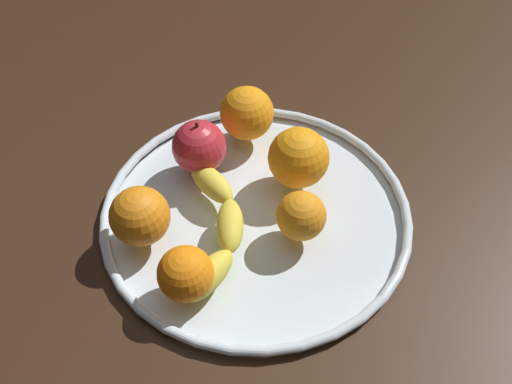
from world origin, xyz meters
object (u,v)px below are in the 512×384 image
Objects in this scene: orange_back_left at (185,274)px; apple at (199,147)px; fruit_bowl at (256,212)px; banana at (216,223)px; orange_back_right at (140,216)px; orange_front_right at (247,113)px; orange_center at (301,216)px; orange_front_left at (298,158)px.

apple is at bearing -15.15° from orange_back_left.
fruit_bowl is at bearing -148.99° from apple.
orange_back_right reaches higher than banana.
fruit_bowl is 11.33cm from apple.
orange_front_right is at bearing -58.07° from apple.
orange_center is (-4.96, -4.25, 3.90)cm from fruit_bowl.
orange_front_left reaches higher than orange_center.
fruit_bowl is at bearing 40.54° from orange_center.
banana is 2.74× the size of apple.
apple reaches higher than orange_center.
orange_center is at bearing -72.39° from orange_back_left.
orange_front_left is (5.94, -12.08, 2.32)cm from banana.
orange_center is (-8.41, 2.23, -0.94)cm from orange_front_left.
apple is (11.41, -0.25, 1.95)cm from banana.
orange_back_right is (-4.22, 20.69, -0.36)cm from orange_front_left.
orange_front_right reaches higher than orange_center.
orange_back_right is at bearing 77.21° from orange_center.
banana is 2.91× the size of orange_front_right.
apple reaches higher than orange_back_left.
apple is 1.06× the size of orange_front_right.
orange_front_left reaches higher than banana.
fruit_bowl is 6.63cm from banana.
apple is at bearing -42.42° from orange_back_right.
orange_center is at bearing -91.18° from banana.
fruit_bowl is 5.26× the size of orange_front_right.
orange_front_left is at bearing -50.92° from banana.
orange_front_left is 1.31× the size of orange_center.
orange_front_right is 1.19× the size of orange_back_left.
orange_front_right reaches higher than orange_back_left.
orange_back_left reaches higher than fruit_bowl.
banana reaches higher than fruit_bowl.
orange_front_right is at bearing -48.75° from orange_back_right.
orange_front_right is (13.65, -2.22, 4.64)cm from fruit_bowl.
fruit_bowl is at bearing -53.16° from banana.
orange_back_left is (-13.05, 16.85, -0.81)cm from orange_front_left.
fruit_bowl is 6.56× the size of orange_center.
banana is 8.70cm from orange_back_left.
orange_back_right is (1.72, 8.61, 1.97)cm from banana.
fruit_bowl is 6.29× the size of orange_back_left.
orange_front_right reaches higher than orange_back_right.
orange_back_right is at bearing 23.51° from orange_back_left.
orange_back_right is 1.19× the size of orange_center.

